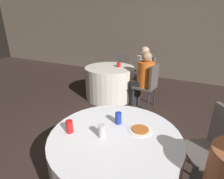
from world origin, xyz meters
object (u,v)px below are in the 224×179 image
table_far (110,82)px  pizza_plate_near (140,130)px  chair_near_northeast (214,143)px  soda_can_red (69,127)px  chair_far_north (122,66)px  soda_can_blue (118,118)px  soda_can_silver (102,131)px  chair_far_northeast (147,71)px  person_white_shirt (141,70)px  chair_far_east (149,83)px  person_orange_shirt (142,79)px  table_near (115,165)px

table_far → pizza_plate_near: 2.54m
pizza_plate_near → chair_near_northeast: bearing=30.7°
chair_near_northeast → soda_can_red: 1.48m
table_far → chair_near_northeast: (2.11, -1.66, 0.19)m
chair_far_north → soda_can_blue: chair_far_north is taller
soda_can_red → soda_can_silver: size_ratio=1.00×
chair_far_northeast → person_white_shirt: 0.17m
chair_far_north → chair_far_northeast: same height
chair_far_east → person_orange_shirt: person_orange_shirt is taller
chair_far_northeast → pizza_plate_near: size_ratio=4.02×
person_white_shirt → soda_can_red: person_white_shirt is taller
chair_far_north → soda_can_red: size_ratio=7.64×
person_white_shirt → person_orange_shirt: size_ratio=0.99×
table_far → chair_far_east: chair_far_east is taller
table_near → chair_near_northeast: size_ratio=1.32×
table_near → person_orange_shirt: person_orange_shirt is taller
table_far → chair_near_northeast: 2.69m
table_far → chair_far_north: (-0.12, 0.98, 0.19)m
soda_can_blue → soda_can_red: size_ratio=1.00×
chair_far_east → soda_can_silver: size_ratio=7.64×
table_near → chair_near_northeast: (0.86, 0.57, 0.19)m
pizza_plate_near → soda_can_silver: soda_can_silver is taller
chair_far_northeast → chair_far_east: bearing=153.5°
table_near → chair_far_east: bearing=97.4°
person_white_shirt → soda_can_silver: 2.98m
table_far → chair_far_northeast: size_ratio=1.22×
table_near → chair_far_northeast: bearing=101.0°
table_near → chair_near_northeast: bearing=33.7°
chair_near_northeast → chair_far_northeast: 2.77m
table_far → soda_can_silver: size_ratio=9.32×
person_white_shirt → person_orange_shirt: 0.73m
chair_near_northeast → soda_can_blue: (-0.92, -0.38, 0.25)m
table_near → person_orange_shirt: (-0.44, 2.14, 0.23)m
soda_can_red → soda_can_silver: bearing=14.9°
chair_far_east → pizza_plate_near: chair_far_east is taller
chair_far_east → table_near: bearing=-166.1°
pizza_plate_near → soda_can_red: (-0.58, -0.33, 0.05)m
table_near → chair_far_north: (-1.37, 3.21, 0.19)m
soda_can_silver → table_near: bearing=40.6°
table_near → soda_can_blue: (-0.06, 0.19, 0.43)m
soda_can_blue → chair_far_northeast: bearing=100.6°
soda_can_blue → person_white_shirt: bearing=103.4°
person_orange_shirt → soda_can_red: size_ratio=9.63×
pizza_plate_near → soda_can_silver: (-0.28, -0.25, 0.05)m
chair_far_east → pizza_plate_near: bearing=-160.2°
table_far → soda_can_silver: soda_can_silver is taller
soda_can_silver → chair_far_northeast: bearing=99.0°
person_orange_shirt → soda_can_red: bearing=-172.5°
chair_far_east → chair_near_northeast: bearing=-137.3°
person_orange_shirt → soda_can_blue: 2.00m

